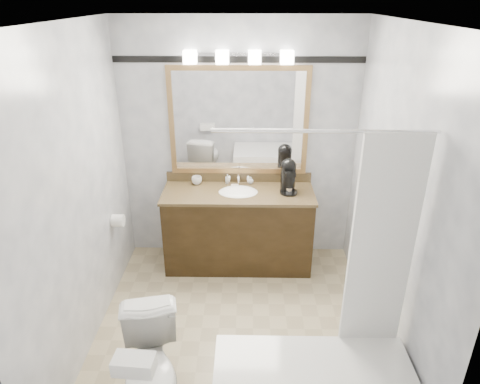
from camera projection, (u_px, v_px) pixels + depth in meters
name	position (u px, v px, depth m)	size (l,w,h in m)	color
room	(235.00, 200.00, 3.22)	(2.42, 2.62, 2.52)	tan
vanity	(238.00, 227.00, 4.48)	(1.53, 0.58, 0.97)	black
mirror	(239.00, 122.00, 4.28)	(1.40, 0.04, 1.10)	#AB814D
vanity_light_bar	(238.00, 57.00, 3.96)	(1.02, 0.14, 0.12)	silver
accent_stripe	(239.00, 59.00, 4.04)	(2.40, 0.01, 0.06)	black
tp_roll	(118.00, 221.00, 4.07)	(0.12, 0.12, 0.11)	white
toilet	(152.00, 371.00, 2.87)	(0.39, 0.69, 0.71)	white
tissue_box	(134.00, 364.00, 2.42)	(0.24, 0.13, 0.10)	white
coffee_maker	(288.00, 175.00, 4.25)	(0.18, 0.22, 0.34)	black
cup_left	(197.00, 180.00, 4.47)	(0.11, 0.11, 0.08)	white
soap_bottle_a	(228.00, 179.00, 4.49)	(0.04, 0.04, 0.10)	white
soap_bottle_b	(251.00, 180.00, 4.48)	(0.06, 0.06, 0.07)	white
soap_bar	(235.00, 186.00, 4.41)	(0.08, 0.05, 0.02)	beige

